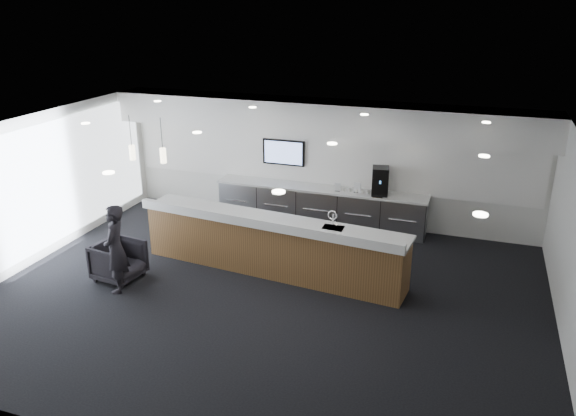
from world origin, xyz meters
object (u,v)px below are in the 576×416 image
(coffee_machine, at_px, (380,181))
(armchair, at_px, (119,261))
(service_counter, at_px, (271,245))
(lounge_guest, at_px, (116,249))

(coffee_machine, height_order, armchair, coffee_machine)
(service_counter, xyz_separation_m, coffee_machine, (1.64, 2.63, 0.69))
(service_counter, relative_size, coffee_machine, 8.65)
(service_counter, distance_m, lounge_guest, 2.94)
(coffee_machine, distance_m, armchair, 5.88)
(armchair, bearing_deg, service_counter, -57.30)
(service_counter, relative_size, armchair, 6.59)
(lounge_guest, bearing_deg, armchair, -163.57)
(service_counter, xyz_separation_m, armchair, (-2.68, -1.26, -0.19))
(coffee_machine, height_order, lounge_guest, lounge_guest)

